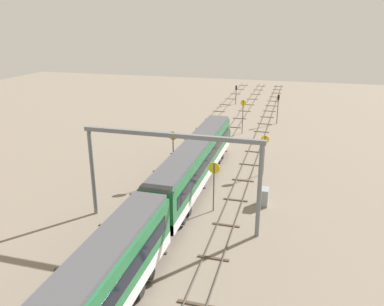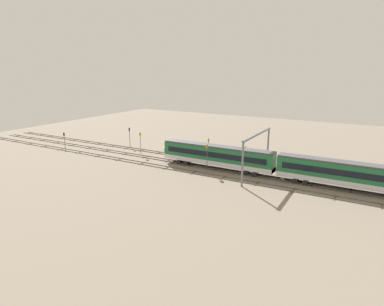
% 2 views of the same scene
% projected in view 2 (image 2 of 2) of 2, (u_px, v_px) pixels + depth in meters
% --- Properties ---
extents(ground_plane, '(153.52, 153.52, 0.00)m').
position_uv_depth(ground_plane, '(205.00, 167.00, 68.43)').
color(ground_plane, gray).
extents(track_near_foreground, '(137.52, 2.40, 0.16)m').
position_uv_depth(track_near_foreground, '(214.00, 161.00, 72.39)').
color(track_near_foreground, '#59544C').
rests_on(track_near_foreground, ground).
extents(track_with_train, '(137.52, 2.40, 0.16)m').
position_uv_depth(track_with_train, '(205.00, 166.00, 68.41)').
color(track_with_train, '#59544C').
rests_on(track_with_train, ground).
extents(track_middle, '(137.52, 2.40, 0.16)m').
position_uv_depth(track_middle, '(194.00, 172.00, 64.43)').
color(track_middle, '#59544C').
rests_on(track_middle, ground).
extents(train, '(75.20, 3.24, 4.80)m').
position_uv_depth(train, '(345.00, 175.00, 54.77)').
color(train, '#1E6638').
rests_on(train, ground).
extents(overhead_gantry, '(0.40, 15.38, 8.30)m').
position_uv_depth(overhead_gantry, '(257.00, 145.00, 61.61)').
color(overhead_gantry, slate).
rests_on(overhead_gantry, ground).
extents(speed_sign_near_foreground, '(0.14, 0.94, 4.69)m').
position_uv_depth(speed_sign_near_foreground, '(208.00, 145.00, 74.48)').
color(speed_sign_near_foreground, '#4C4C51').
rests_on(speed_sign_near_foreground, ground).
extents(speed_sign_mid_trackside, '(0.14, 0.98, 5.67)m').
position_uv_depth(speed_sign_mid_trackside, '(207.00, 154.00, 64.27)').
color(speed_sign_mid_trackside, '#4C4C51').
rests_on(speed_sign_mid_trackside, ground).
extents(speed_sign_far_trackside, '(0.14, 1.04, 4.81)m').
position_uv_depth(speed_sign_far_trackside, '(245.00, 153.00, 66.45)').
color(speed_sign_far_trackside, '#4C4C51').
rests_on(speed_sign_far_trackside, ground).
extents(speed_sign_distant_end, '(0.14, 0.90, 5.38)m').
position_uv_depth(speed_sign_distant_end, '(140.00, 140.00, 78.09)').
color(speed_sign_distant_end, '#4C4C51').
rests_on(speed_sign_distant_end, ground).
extents(signal_light_trackside_approach, '(0.31, 0.32, 3.99)m').
position_uv_depth(signal_light_trackside_approach, '(64.00, 137.00, 84.96)').
color(signal_light_trackside_approach, '#4C4C51').
rests_on(signal_light_trackside_approach, ground).
extents(signal_light_trackside_departure, '(0.31, 0.32, 5.04)m').
position_uv_depth(signal_light_trackside_departure, '(129.00, 134.00, 85.89)').
color(signal_light_trackside_departure, '#4C4C51').
rests_on(signal_light_trackside_departure, ground).
extents(relay_cabinet, '(1.29, 0.83, 1.67)m').
position_uv_depth(relay_cabinet, '(241.00, 158.00, 71.97)').
color(relay_cabinet, gray).
rests_on(relay_cabinet, ground).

